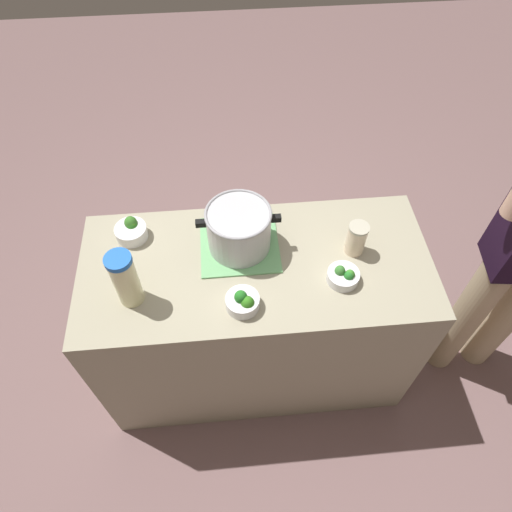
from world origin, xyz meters
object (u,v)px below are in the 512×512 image
object	(u,v)px
broccoli_bowl_back	(344,276)
cooking_pot	(239,228)
broccoli_bowl_front	(131,230)
mason_jar	(356,239)
broccoli_bowl_center	(243,302)
lemonade_pitcher	(125,279)

from	to	relation	value
broccoli_bowl_back	cooking_pot	bearing A→B (deg)	151.75
cooking_pot	broccoli_bowl_front	xyz separation A→B (m)	(-0.43, 0.09, -0.07)
cooking_pot	mason_jar	world-z (taller)	cooking_pot
mason_jar	broccoli_bowl_back	world-z (taller)	mason_jar
broccoli_bowl_front	broccoli_bowl_back	distance (m)	0.86
mason_jar	broccoli_bowl_center	xyz separation A→B (m)	(-0.45, -0.22, -0.04)
mason_jar	broccoli_bowl_center	world-z (taller)	mason_jar
cooking_pot	broccoli_bowl_center	xyz separation A→B (m)	(-0.01, -0.28, -0.07)
broccoli_bowl_front	broccoli_bowl_back	world-z (taller)	broccoli_bowl_front
cooking_pot	broccoli_bowl_center	distance (m)	0.29
broccoli_bowl_center	cooking_pot	bearing A→B (deg)	88.70
broccoli_bowl_front	broccoli_bowl_back	size ratio (longest dim) A/B	1.05
lemonade_pitcher	broccoli_bowl_center	world-z (taller)	lemonade_pitcher
cooking_pot	broccoli_bowl_back	world-z (taller)	cooking_pot
broccoli_bowl_back	broccoli_bowl_center	bearing A→B (deg)	-168.00
mason_jar	broccoli_bowl_center	bearing A→B (deg)	-154.36
mason_jar	cooking_pot	bearing A→B (deg)	171.66
cooking_pot	lemonade_pitcher	bearing A→B (deg)	-152.67
lemonade_pitcher	broccoli_bowl_front	size ratio (longest dim) A/B	1.90
mason_jar	lemonade_pitcher	bearing A→B (deg)	-170.37
broccoli_bowl_back	mason_jar	bearing A→B (deg)	62.44
cooking_pot	mason_jar	bearing A→B (deg)	-8.34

